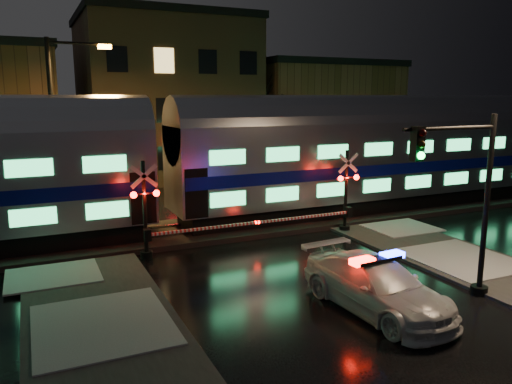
# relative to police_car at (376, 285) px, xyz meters

# --- Properties ---
(ground) EXTENTS (120.00, 120.00, 0.00)m
(ground) POSITION_rel_police_car_xyz_m (-0.87, 5.07, -0.76)
(ground) COLOR black
(ground) RESTS_ON ground
(ballast) EXTENTS (90.00, 4.20, 0.24)m
(ballast) POSITION_rel_police_car_xyz_m (-0.87, 10.07, -0.64)
(ballast) COLOR black
(ballast) RESTS_ON ground
(building_mid) EXTENTS (12.00, 11.00, 11.50)m
(building_mid) POSITION_rel_police_car_xyz_m (1.13, 27.57, 4.99)
(building_mid) COLOR brown
(building_mid) RESTS_ON ground
(building_right) EXTENTS (12.00, 10.00, 8.50)m
(building_right) POSITION_rel_police_car_xyz_m (14.13, 27.07, 3.49)
(building_right) COLOR brown
(building_right) RESTS_ON ground
(train) EXTENTS (51.00, 3.12, 5.92)m
(train) POSITION_rel_police_car_xyz_m (-3.70, 10.06, 2.63)
(train) COLOR black
(train) RESTS_ON ballast
(police_car) EXTENTS (2.49, 5.30, 1.66)m
(police_car) POSITION_rel_police_car_xyz_m (0.00, 0.00, 0.00)
(police_car) COLOR silver
(police_car) RESTS_ON ground
(crossing_signal_right) EXTENTS (5.30, 0.63, 3.75)m
(crossing_signal_right) POSITION_rel_police_car_xyz_m (3.72, 7.37, 0.79)
(crossing_signal_right) COLOR black
(crossing_signal_right) RESTS_ON ground
(crossing_signal_left) EXTENTS (5.33, 0.64, 3.77)m
(crossing_signal_left) POSITION_rel_police_car_xyz_m (-4.62, 7.37, 0.80)
(crossing_signal_left) COLOR black
(crossing_signal_left) RESTS_ON ground
(traffic_light) EXTENTS (3.62, 0.67, 5.61)m
(traffic_light) POSITION_rel_police_car_xyz_m (2.79, -0.47, 2.22)
(traffic_light) COLOR black
(traffic_light) RESTS_ON ground
(streetlight) EXTENTS (2.91, 0.31, 8.72)m
(streetlight) POSITION_rel_police_car_xyz_m (-7.37, 14.07, 4.27)
(streetlight) COLOR black
(streetlight) RESTS_ON ground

